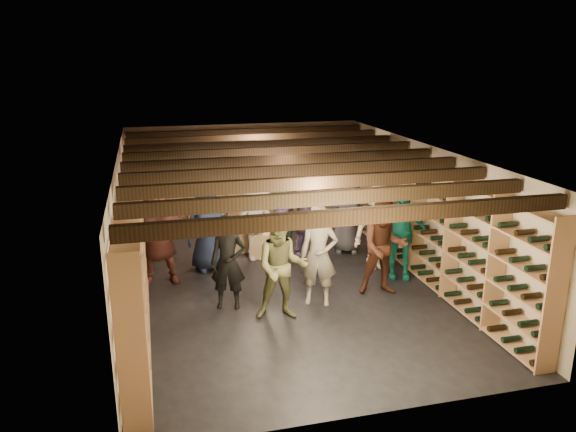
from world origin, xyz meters
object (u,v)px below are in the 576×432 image
(person_2, at_px, (281,267))
(person_10, at_px, (283,215))
(crate_loose, at_px, (268,241))
(person_5, at_px, (158,233))
(person_11, at_px, (309,212))
(person_12, at_px, (347,214))
(crate_stack_right, at_px, (263,245))
(person_7, at_px, (319,255))
(person_6, at_px, (207,227))
(person_1, at_px, (228,263))
(person_9, at_px, (256,221))
(person_8, at_px, (384,247))
(person_3, at_px, (377,228))
(crate_stack_left, at_px, (241,236))
(person_4, at_px, (400,233))

(person_2, relative_size, person_10, 0.94)
(person_2, distance_m, person_10, 2.72)
(crate_loose, distance_m, person_5, 2.89)
(person_11, bearing_deg, person_12, -9.17)
(crate_stack_right, height_order, person_7, person_7)
(person_6, xyz_separation_m, person_11, (2.10, 0.28, 0.07))
(person_7, relative_size, person_12, 1.02)
(person_11, bearing_deg, person_1, -142.78)
(crate_stack_right, height_order, person_9, person_9)
(crate_stack_right, distance_m, person_5, 2.32)
(person_10, height_order, person_11, person_11)
(person_8, distance_m, person_12, 2.16)
(person_5, relative_size, person_8, 1.11)
(person_3, height_order, person_10, person_10)
(person_1, xyz_separation_m, person_8, (2.66, -0.10, 0.07))
(person_3, bearing_deg, person_5, 160.83)
(person_2, bearing_deg, crate_stack_right, 96.40)
(person_5, bearing_deg, person_7, -25.71)
(crate_stack_left, height_order, person_2, person_2)
(person_5, relative_size, person_12, 1.13)
(person_7, distance_m, person_8, 1.21)
(person_6, bearing_deg, person_3, -27.37)
(person_12, bearing_deg, person_6, -160.51)
(crate_stack_right, relative_size, person_6, 0.33)
(person_5, height_order, person_6, person_5)
(crate_stack_right, height_order, person_6, person_6)
(person_2, distance_m, person_3, 2.77)
(person_7, bearing_deg, person_12, 82.50)
(person_5, bearing_deg, person_9, 26.28)
(person_8, bearing_deg, crate_stack_right, 137.00)
(crate_loose, height_order, person_9, person_9)
(person_7, height_order, person_10, person_10)
(crate_stack_left, bearing_deg, person_7, -73.86)
(person_2, relative_size, person_12, 1.02)
(person_5, xyz_separation_m, person_6, (0.91, 0.41, -0.08))
(person_11, distance_m, person_12, 0.82)
(person_9, bearing_deg, person_1, -119.48)
(person_7, height_order, person_9, person_7)
(person_3, distance_m, person_7, 1.97)
(crate_stack_right, relative_size, person_4, 0.33)
(person_11, height_order, person_12, person_11)
(person_6, relative_size, person_8, 1.01)
(person_9, bearing_deg, person_12, -6.79)
(crate_stack_left, height_order, person_6, person_6)
(crate_loose, bearing_deg, person_5, -147.46)
(person_5, distance_m, person_12, 3.89)
(person_3, relative_size, person_4, 0.97)
(person_4, distance_m, person_6, 3.61)
(crate_stack_left, bearing_deg, person_1, -103.97)
(person_1, distance_m, person_7, 1.48)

